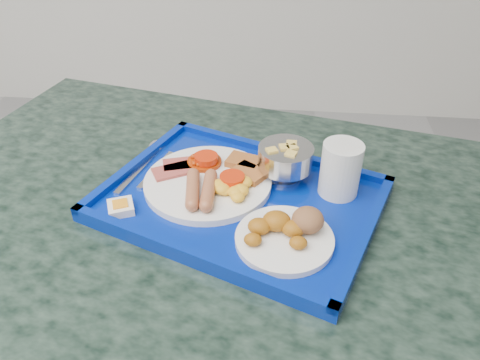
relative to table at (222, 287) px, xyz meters
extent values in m
cylinder|color=slate|center=(0.00, 0.00, -0.20)|extent=(0.12, 0.12, 0.71)
cube|color=black|center=(0.00, 0.00, 0.18)|extent=(1.42, 1.10, 0.04)
cube|color=#032093|center=(0.04, 0.02, 0.21)|extent=(0.58, 0.51, 0.02)
cube|color=#032093|center=(0.10, 0.18, 0.23)|extent=(0.46, 0.19, 0.01)
cube|color=#032093|center=(-0.03, -0.13, 0.23)|extent=(0.46, 0.19, 0.01)
cube|color=#032093|center=(0.25, -0.06, 0.23)|extent=(0.15, 0.34, 0.01)
cube|color=#032093|center=(-0.18, 0.11, 0.23)|extent=(0.15, 0.34, 0.01)
cylinder|color=white|center=(-0.03, 0.06, 0.23)|extent=(0.24, 0.24, 0.01)
cube|color=#B14C46|center=(-0.08, 0.10, 0.24)|extent=(0.09, 0.07, 0.01)
cube|color=#B14C46|center=(-0.10, 0.08, 0.24)|extent=(0.09, 0.08, 0.01)
cylinder|color=#B13507|center=(-0.04, 0.11, 0.24)|extent=(0.07, 0.07, 0.01)
sphere|color=#B13507|center=(-0.05, 0.09, 0.24)|extent=(0.01, 0.01, 0.01)
sphere|color=#B13507|center=(-0.05, 0.11, 0.24)|extent=(0.01, 0.01, 0.01)
sphere|color=#B13507|center=(-0.02, 0.12, 0.24)|extent=(0.01, 0.01, 0.01)
sphere|color=#B13507|center=(-0.05, 0.09, 0.24)|extent=(0.01, 0.01, 0.01)
sphere|color=#B13507|center=(-0.02, 0.10, 0.24)|extent=(0.01, 0.01, 0.01)
sphere|color=#B13507|center=(-0.04, 0.13, 0.24)|extent=(0.01, 0.01, 0.01)
sphere|color=#B13507|center=(-0.06, 0.09, 0.24)|extent=(0.01, 0.01, 0.01)
sphere|color=#B13507|center=(-0.07, 0.12, 0.24)|extent=(0.01, 0.01, 0.01)
sphere|color=#B13507|center=(-0.06, 0.12, 0.24)|extent=(0.01, 0.01, 0.01)
sphere|color=#B13507|center=(-0.04, 0.12, 0.24)|extent=(0.01, 0.01, 0.01)
sphere|color=#B13507|center=(-0.05, 0.11, 0.24)|extent=(0.01, 0.01, 0.01)
sphere|color=#B13507|center=(-0.05, 0.12, 0.24)|extent=(0.01, 0.01, 0.01)
sphere|color=#B13507|center=(-0.03, 0.13, 0.24)|extent=(0.01, 0.01, 0.01)
sphere|color=#B13507|center=(-0.07, 0.12, 0.24)|extent=(0.01, 0.01, 0.01)
sphere|color=#B13507|center=(-0.04, 0.10, 0.24)|extent=(0.01, 0.01, 0.01)
sphere|color=#B13507|center=(-0.06, 0.10, 0.24)|extent=(0.01, 0.01, 0.01)
sphere|color=#B13507|center=(-0.06, 0.13, 0.24)|extent=(0.01, 0.01, 0.01)
cube|color=#A65C29|center=(0.03, 0.12, 0.24)|extent=(0.07, 0.06, 0.01)
cube|color=#A65C29|center=(0.05, 0.08, 0.24)|extent=(0.08, 0.07, 0.01)
cylinder|color=brown|center=(-0.05, 0.01, 0.24)|extent=(0.04, 0.09, 0.02)
cylinder|color=brown|center=(-0.02, 0.01, 0.24)|extent=(0.03, 0.09, 0.02)
ellipsoid|color=yellow|center=(0.03, 0.00, 0.24)|extent=(0.03, 0.03, 0.02)
ellipsoid|color=yellow|center=(0.04, 0.02, 0.24)|extent=(0.03, 0.03, 0.02)
ellipsoid|color=yellow|center=(0.03, 0.04, 0.24)|extent=(0.03, 0.03, 0.02)
ellipsoid|color=yellow|center=(0.04, 0.02, 0.24)|extent=(0.03, 0.03, 0.02)
ellipsoid|color=yellow|center=(0.01, 0.02, 0.24)|extent=(0.02, 0.02, 0.01)
ellipsoid|color=yellow|center=(0.03, 0.01, 0.24)|extent=(0.03, 0.03, 0.02)
ellipsoid|color=yellow|center=(0.03, 0.00, 0.24)|extent=(0.02, 0.02, 0.01)
ellipsoid|color=yellow|center=(0.00, 0.02, 0.24)|extent=(0.03, 0.03, 0.02)
ellipsoid|color=yellow|center=(0.02, 0.04, 0.24)|extent=(0.03, 0.03, 0.02)
ellipsoid|color=yellow|center=(0.00, 0.03, 0.24)|extent=(0.03, 0.03, 0.02)
ellipsoid|color=yellow|center=(0.04, 0.05, 0.24)|extent=(0.02, 0.02, 0.01)
ellipsoid|color=yellow|center=(0.04, 0.04, 0.24)|extent=(0.03, 0.03, 0.02)
cylinder|color=red|center=(-0.04, 0.11, 0.25)|extent=(0.05, 0.05, 0.01)
cylinder|color=red|center=(0.02, 0.04, 0.25)|extent=(0.05, 0.05, 0.01)
cylinder|color=white|center=(0.12, -0.09, 0.22)|extent=(0.16, 0.16, 0.01)
ellipsoid|color=#A25F13|center=(0.14, -0.11, 0.24)|extent=(0.03, 0.02, 0.02)
ellipsoid|color=#A25F13|center=(0.13, -0.08, 0.24)|extent=(0.04, 0.03, 0.03)
ellipsoid|color=#A25F13|center=(0.11, -0.07, 0.25)|extent=(0.05, 0.04, 0.03)
ellipsoid|color=#A25F13|center=(0.08, -0.08, 0.24)|extent=(0.04, 0.03, 0.03)
ellipsoid|color=#A25F13|center=(0.07, -0.11, 0.24)|extent=(0.03, 0.02, 0.02)
ellipsoid|color=brown|center=(0.16, -0.06, 0.25)|extent=(0.05, 0.05, 0.04)
cylinder|color=#B8B8BA|center=(0.11, 0.09, 0.22)|extent=(0.07, 0.07, 0.01)
cylinder|color=#B8B8BA|center=(0.11, 0.09, 0.24)|extent=(0.02, 0.02, 0.02)
cylinder|color=#B8B8BA|center=(0.11, 0.09, 0.27)|extent=(0.10, 0.10, 0.04)
cube|color=#FFD661|center=(0.11, 0.09, 0.28)|extent=(0.02, 0.02, 0.02)
cube|color=#FFD661|center=(0.13, 0.09, 0.28)|extent=(0.03, 0.03, 0.02)
cube|color=#FFD661|center=(0.12, 0.07, 0.28)|extent=(0.02, 0.02, 0.02)
cube|color=#FFD661|center=(0.09, 0.08, 0.28)|extent=(0.03, 0.02, 0.02)
cube|color=#FFD661|center=(0.12, 0.11, 0.28)|extent=(0.02, 0.02, 0.02)
cylinder|color=white|center=(0.21, 0.06, 0.27)|extent=(0.07, 0.07, 0.10)
cylinder|color=orange|center=(0.21, 0.06, 0.32)|extent=(0.06, 0.06, 0.01)
cube|color=#B8B8BA|center=(-0.14, 0.10, 0.22)|extent=(0.04, 0.13, 0.00)
ellipsoid|color=#B8B8BA|center=(-0.16, 0.18, 0.22)|extent=(0.04, 0.05, 0.01)
cube|color=#B8B8BA|center=(-0.17, 0.10, 0.22)|extent=(0.06, 0.19, 0.00)
cube|color=white|center=(-0.17, -0.03, 0.23)|extent=(0.06, 0.06, 0.02)
cube|color=orange|center=(-0.17, -0.03, 0.24)|extent=(0.03, 0.03, 0.00)
camera|label=1|loc=(0.10, -0.65, 0.75)|focal=35.00mm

